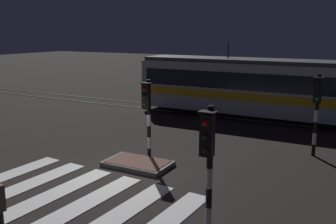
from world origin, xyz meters
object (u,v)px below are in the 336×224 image
Objects in this scene: tram at (264,87)px; traffic_light_median_centre at (147,108)px; traffic_light_corner_far_right at (317,103)px; traffic_light_corner_near_right at (208,157)px.

traffic_light_median_centre is at bearing -102.96° from tram.
traffic_light_corner_far_right reaches higher than traffic_light_median_centre.
traffic_light_corner_far_right is at bearing -58.40° from tram.
traffic_light_corner_near_right is at bearing -46.55° from traffic_light_median_centre.
traffic_light_corner_near_right is 13.42m from tram.
tram reaches higher than traffic_light_median_centre.
traffic_light_corner_far_right is at bearing 81.33° from traffic_light_corner_near_right.
traffic_light_corner_near_right is (-1.19, -7.78, 0.03)m from traffic_light_corner_far_right.
traffic_light_corner_near_right is at bearing -98.67° from traffic_light_corner_far_right.
traffic_light_corner_near_right is 6.11m from traffic_light_median_centre.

